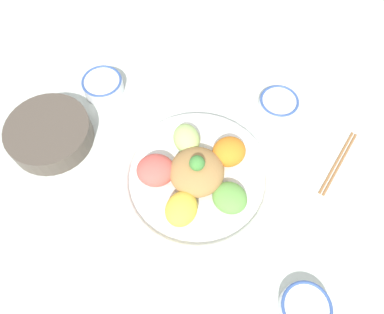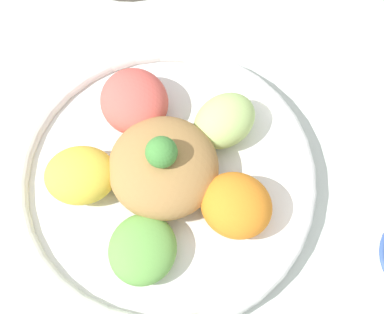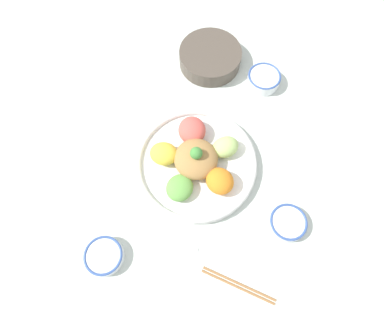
# 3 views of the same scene
# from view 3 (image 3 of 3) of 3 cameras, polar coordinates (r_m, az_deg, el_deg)

# --- Properties ---
(ground_plane) EXTENTS (2.40, 2.40, 0.00)m
(ground_plane) POSITION_cam_3_polar(r_m,az_deg,el_deg) (1.01, 1.23, -3.73)
(ground_plane) COLOR silver
(salad_platter) EXTENTS (0.38, 0.38, 0.12)m
(salad_platter) POSITION_cam_3_polar(r_m,az_deg,el_deg) (1.00, 0.71, -0.80)
(salad_platter) COLOR white
(salad_platter) RESTS_ON ground_plane
(sauce_bowl_red) EXTENTS (0.11, 0.11, 0.03)m
(sauce_bowl_red) POSITION_cam_3_polar(r_m,az_deg,el_deg) (0.98, -15.37, -16.60)
(sauce_bowl_red) COLOR white
(sauce_bowl_red) RESTS_ON ground_plane
(rice_bowl_blue) EXTENTS (0.12, 0.12, 0.04)m
(rice_bowl_blue) POSITION_cam_3_polar(r_m,az_deg,el_deg) (1.18, 12.62, 13.40)
(rice_bowl_blue) COLOR white
(rice_bowl_blue) RESTS_ON ground_plane
(sauce_bowl_dark) EXTENTS (0.11, 0.11, 0.03)m
(sauce_bowl_dark) POSITION_cam_3_polar(r_m,az_deg,el_deg) (1.00, 16.65, -11.12)
(sauce_bowl_dark) COLOR white
(sauce_bowl_dark) RESTS_ON ground_plane
(side_serving_bowl) EXTENTS (0.22, 0.22, 0.06)m
(side_serving_bowl) POSITION_cam_3_polar(r_m,az_deg,el_deg) (1.21, 3.24, 17.40)
(side_serving_bowl) COLOR #51473D
(side_serving_bowl) RESTS_ON ground_plane
(chopsticks_pair_near) EXTENTS (0.22, 0.02, 0.01)m
(chopsticks_pair_near) POSITION_cam_3_polar(r_m,az_deg,el_deg) (0.96, 8.25, -21.64)
(chopsticks_pair_near) COLOR #9E6B3D
(chopsticks_pair_near) RESTS_ON ground_plane
(serving_spoon_main) EXTENTS (0.10, 0.10, 0.01)m
(serving_spoon_main) POSITION_cam_3_polar(r_m,az_deg,el_deg) (0.96, -3.32, -17.58)
(serving_spoon_main) COLOR white
(serving_spoon_main) RESTS_ON ground_plane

